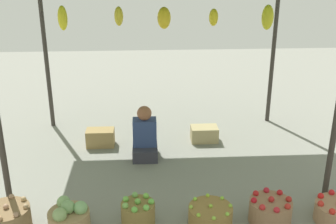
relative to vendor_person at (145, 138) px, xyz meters
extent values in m
plane|color=gray|center=(0.30, 0.01, -0.30)|extent=(14.00, 14.00, 0.00)
cylinder|color=#38332D|center=(-1.59, 1.27, 0.94)|extent=(0.07, 0.07, 2.47)
cylinder|color=#38332D|center=(2.19, 1.27, 0.94)|extent=(0.07, 0.07, 2.47)
ellipsoid|color=yellow|center=(-1.00, -0.14, 1.75)|extent=(0.12, 0.12, 0.31)
ellipsoid|color=yellow|center=(-0.30, -0.02, 1.75)|extent=(0.11, 0.11, 0.25)
ellipsoid|color=yellow|center=(0.28, -0.21, 1.75)|extent=(0.17, 0.17, 0.28)
ellipsoid|color=yellow|center=(0.91, -0.19, 1.75)|extent=(0.12, 0.12, 0.22)
ellipsoid|color=yellow|center=(1.59, -0.23, 1.75)|extent=(0.15, 0.15, 0.32)
cube|color=#33333F|center=(0.00, -0.03, -0.21)|extent=(0.36, 0.44, 0.18)
cube|color=navy|center=(0.00, 0.02, 0.08)|extent=(0.34, 0.22, 0.40)
sphere|color=#955C3E|center=(0.00, 0.02, 0.38)|extent=(0.21, 0.21, 0.21)
cylinder|color=olive|center=(-1.50, -1.64, -0.17)|extent=(0.49, 0.49, 0.26)
sphere|color=#A17659|center=(-1.50, -1.64, -0.02)|extent=(0.06, 0.06, 0.06)
sphere|color=#9F815B|center=(-1.29, -1.64, -0.02)|extent=(0.06, 0.06, 0.06)
sphere|color=tan|center=(-1.35, -1.49, -0.02)|extent=(0.06, 0.06, 0.06)
sphere|color=#A07D60|center=(-1.50, -1.43, -0.02)|extent=(0.06, 0.06, 0.06)
sphere|color=#A87E55|center=(-1.50, -1.85, -0.02)|extent=(0.06, 0.06, 0.06)
sphere|color=#9F775B|center=(-1.35, -1.79, -0.02)|extent=(0.06, 0.06, 0.06)
cylinder|color=#A08257|center=(-0.83, -1.69, -0.19)|extent=(0.45, 0.45, 0.23)
sphere|color=#759E60|center=(-0.83, -1.69, -0.01)|extent=(0.15, 0.15, 0.15)
sphere|color=#79AB6A|center=(-0.70, -1.69, -0.03)|extent=(0.15, 0.15, 0.15)
sphere|color=#81AB67|center=(-0.90, -1.58, -0.03)|extent=(0.15, 0.15, 0.15)
sphere|color=#82A161|center=(-0.90, -1.81, -0.03)|extent=(0.15, 0.15, 0.15)
cylinder|color=olive|center=(-0.09, -1.63, -0.17)|extent=(0.38, 0.38, 0.26)
sphere|color=#64A93F|center=(-0.09, -1.63, -0.01)|extent=(0.07, 0.07, 0.07)
sphere|color=#63B543|center=(0.06, -1.63, -0.02)|extent=(0.07, 0.07, 0.07)
sphere|color=#71BC43|center=(0.00, -1.52, -0.02)|extent=(0.07, 0.07, 0.07)
sphere|color=#6EA850|center=(-0.12, -1.49, -0.02)|extent=(0.07, 0.07, 0.07)
sphere|color=#6EBA46|center=(-0.22, -1.57, -0.02)|extent=(0.07, 0.07, 0.07)
sphere|color=#72A84D|center=(-0.22, -1.70, -0.02)|extent=(0.07, 0.07, 0.07)
sphere|color=#64B744|center=(-0.12, -1.77, -0.02)|extent=(0.07, 0.07, 0.07)
sphere|color=#6BB948|center=(0.00, -1.75, -0.02)|extent=(0.07, 0.07, 0.07)
cylinder|color=olive|center=(0.70, -1.72, -0.18)|extent=(0.49, 0.49, 0.24)
sphere|color=#8CBD37|center=(0.70, -1.72, -0.04)|extent=(0.04, 0.04, 0.04)
sphere|color=#8CBD37|center=(0.92, -1.72, -0.05)|extent=(0.04, 0.04, 0.04)
sphere|color=#8ACA37|center=(0.85, -1.56, -0.05)|extent=(0.04, 0.04, 0.04)
sphere|color=#8EC12F|center=(0.70, -1.50, -0.05)|extent=(0.04, 0.04, 0.04)
sphere|color=#82CD37|center=(0.55, -1.56, -0.05)|extent=(0.04, 0.04, 0.04)
sphere|color=#90BF42|center=(0.49, -1.72, -0.05)|extent=(0.04, 0.04, 0.04)
sphere|color=#88BD35|center=(0.55, -1.87, -0.05)|extent=(0.04, 0.04, 0.04)
sphere|color=#8BBD3A|center=(0.70, -1.93, -0.05)|extent=(0.04, 0.04, 0.04)
sphere|color=#86C53F|center=(0.85, -1.87, -0.05)|extent=(0.04, 0.04, 0.04)
cylinder|color=#926C4E|center=(1.38, -1.67, -0.17)|extent=(0.47, 0.47, 0.26)
sphere|color=#B12322|center=(1.38, -1.67, -0.01)|extent=(0.07, 0.07, 0.07)
sphere|color=#A8241D|center=(1.58, -1.67, -0.02)|extent=(0.07, 0.07, 0.07)
sphere|color=red|center=(1.52, -1.53, -0.02)|extent=(0.07, 0.07, 0.07)
sphere|color=#B11D2B|center=(1.38, -1.48, -0.02)|extent=(0.07, 0.07, 0.07)
sphere|color=#B01E1E|center=(1.24, -1.53, -0.02)|extent=(0.07, 0.07, 0.07)
sphere|color=#B1141E|center=(1.19, -1.67, -0.02)|extent=(0.07, 0.07, 0.07)
sphere|color=red|center=(1.24, -1.81, -0.02)|extent=(0.07, 0.07, 0.07)
sphere|color=#B52129|center=(1.38, -1.87, -0.02)|extent=(0.07, 0.07, 0.07)
sphere|color=#B1281F|center=(1.52, -1.81, -0.02)|extent=(0.07, 0.07, 0.07)
sphere|color=red|center=(2.14, -1.50, -0.06)|extent=(0.07, 0.07, 0.07)
sphere|color=red|center=(1.99, -1.56, -0.06)|extent=(0.07, 0.07, 0.07)
sphere|color=red|center=(1.93, -1.71, -0.06)|extent=(0.07, 0.07, 0.07)
sphere|color=red|center=(1.99, -1.87, -0.06)|extent=(0.07, 0.07, 0.07)
cube|color=#A1844D|center=(-0.69, 0.41, -0.17)|extent=(0.43, 0.26, 0.27)
cube|color=tan|center=(0.94, 0.49, -0.18)|extent=(0.42, 0.28, 0.24)
camera|label=1|loc=(0.01, -5.54, 2.55)|focal=44.74mm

